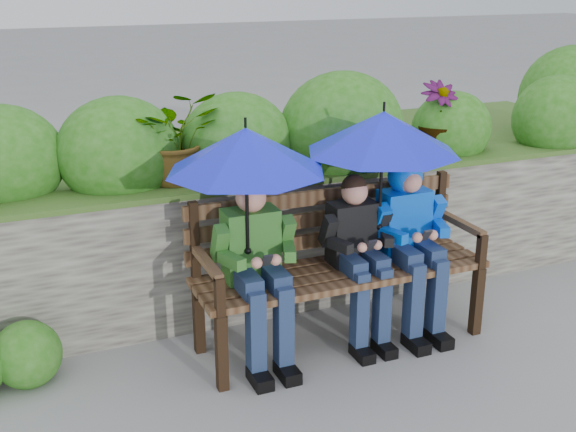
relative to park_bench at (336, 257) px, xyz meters
name	(u,v)px	position (x,y,z in m)	size (l,w,h in m)	color
ground	(294,355)	(-0.37, -0.13, -0.60)	(60.00, 60.00, 0.00)	gray
garden_backdrop	(218,197)	(-0.38, 1.45, 0.05)	(8.00, 2.87, 1.82)	#544F47
park_bench	(336,257)	(0.00, 0.00, 0.00)	(1.99, 0.58, 1.05)	black
boy_left	(257,262)	(-0.61, -0.10, 0.10)	(0.52, 0.60, 1.23)	#1F6416
boy_middle	(358,249)	(0.12, -0.09, 0.07)	(0.47, 0.55, 1.16)	black
boy_right	(410,231)	(0.52, -0.09, 0.14)	(0.52, 0.63, 1.22)	blue
umbrella_left	(246,150)	(-0.67, -0.10, 0.83)	(0.99, 0.99, 0.86)	#141FEA
umbrella_right	(383,132)	(0.27, -0.08, 0.85)	(1.02, 1.02, 0.86)	#141FEA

